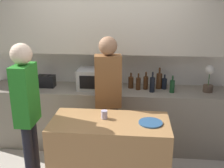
# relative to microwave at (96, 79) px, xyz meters

# --- Properties ---
(back_wall) EXTENTS (6.40, 0.40, 2.70)m
(back_wall) POSITION_rel_microwave_xyz_m (0.16, 0.26, 0.46)
(back_wall) COLOR silver
(back_wall) RESTS_ON ground_plane
(back_counter) EXTENTS (3.60, 0.62, 0.93)m
(back_counter) POSITION_rel_microwave_xyz_m (0.16, -0.01, -0.62)
(back_counter) COLOR gray
(back_counter) RESTS_ON ground_plane
(kitchen_island) EXTENTS (1.32, 0.64, 0.92)m
(kitchen_island) POSITION_rel_microwave_xyz_m (0.32, -1.09, -0.62)
(kitchen_island) COLOR #B27F4C
(kitchen_island) RESTS_ON ground_plane
(microwave) EXTENTS (0.52, 0.39, 0.30)m
(microwave) POSITION_rel_microwave_xyz_m (0.00, 0.00, 0.00)
(microwave) COLOR #B7BABC
(microwave) RESTS_ON back_counter
(toaster) EXTENTS (0.26, 0.16, 0.18)m
(toaster) POSITION_rel_microwave_xyz_m (-0.77, 0.00, -0.06)
(toaster) COLOR black
(toaster) RESTS_ON back_counter
(potted_plant) EXTENTS (0.14, 0.14, 0.40)m
(potted_plant) POSITION_rel_microwave_xyz_m (1.64, 0.00, 0.05)
(potted_plant) COLOR brown
(potted_plant) RESTS_ON back_counter
(bottle_0) EXTENTS (0.08, 0.08, 0.24)m
(bottle_0) POSITION_rel_microwave_xyz_m (0.52, 0.07, -0.06)
(bottle_0) COLOR #472814
(bottle_0) RESTS_ON back_counter
(bottle_1) EXTENTS (0.07, 0.07, 0.25)m
(bottle_1) POSITION_rel_microwave_xyz_m (0.63, 0.00, -0.05)
(bottle_1) COLOR #472814
(bottle_1) RESTS_ON back_counter
(bottle_2) EXTENTS (0.07, 0.07, 0.26)m
(bottle_2) POSITION_rel_microwave_xyz_m (0.74, 0.04, -0.05)
(bottle_2) COLOR #472814
(bottle_2) RESTS_ON back_counter
(bottle_3) EXTENTS (0.07, 0.07, 0.30)m
(bottle_3) POSITION_rel_microwave_xyz_m (0.83, -0.09, -0.04)
(bottle_3) COLOR black
(bottle_3) RESTS_ON back_counter
(bottle_4) EXTENTS (0.09, 0.09, 0.32)m
(bottle_4) POSITION_rel_microwave_xyz_m (0.94, 0.09, -0.03)
(bottle_4) COLOR #472814
(bottle_4) RESTS_ON back_counter
(bottle_5) EXTENTS (0.08, 0.08, 0.22)m
(bottle_5) POSITION_rel_microwave_xyz_m (1.02, 0.07, -0.07)
(bottle_5) COLOR black
(bottle_5) RESTS_ON back_counter
(bottle_6) EXTENTS (0.07, 0.07, 0.25)m
(bottle_6) POSITION_rel_microwave_xyz_m (1.12, -0.08, -0.05)
(bottle_6) COLOR #194723
(bottle_6) RESTS_ON back_counter
(plate_on_island) EXTENTS (0.26, 0.26, 0.01)m
(plate_on_island) POSITION_rel_microwave_xyz_m (0.77, -1.11, -0.15)
(plate_on_island) COLOR #2D5684
(plate_on_island) RESTS_ON kitchen_island
(cup_0) EXTENTS (0.07, 0.07, 0.09)m
(cup_0) POSITION_rel_microwave_xyz_m (0.26, -1.03, -0.11)
(cup_0) COLOR silver
(cup_0) RESTS_ON kitchen_island
(person_left) EXTENTS (0.36, 0.24, 1.78)m
(person_left) POSITION_rel_microwave_xyz_m (0.24, -0.51, -0.01)
(person_left) COLOR black
(person_left) RESTS_ON ground_plane
(person_center) EXTENTS (0.23, 0.34, 1.77)m
(person_center) POSITION_rel_microwave_xyz_m (-0.62, -1.09, -0.01)
(person_center) COLOR black
(person_center) RESTS_ON ground_plane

